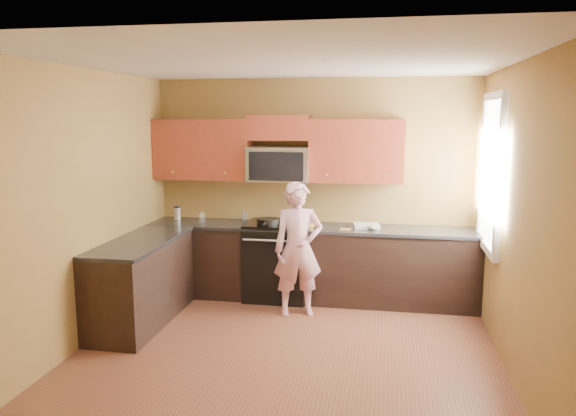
% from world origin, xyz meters
% --- Properties ---
extents(floor, '(4.00, 4.00, 0.00)m').
position_xyz_m(floor, '(0.00, 0.00, 0.00)').
color(floor, brown).
rests_on(floor, ground).
extents(ceiling, '(4.00, 4.00, 0.00)m').
position_xyz_m(ceiling, '(0.00, 0.00, 2.70)').
color(ceiling, white).
rests_on(ceiling, ground).
extents(wall_back, '(4.00, 0.00, 4.00)m').
position_xyz_m(wall_back, '(0.00, 2.00, 1.35)').
color(wall_back, brown).
rests_on(wall_back, ground).
extents(wall_front, '(4.00, 0.00, 4.00)m').
position_xyz_m(wall_front, '(0.00, -2.00, 1.35)').
color(wall_front, brown).
rests_on(wall_front, ground).
extents(wall_left, '(0.00, 4.00, 4.00)m').
position_xyz_m(wall_left, '(-2.00, 0.00, 1.35)').
color(wall_left, brown).
rests_on(wall_left, ground).
extents(wall_right, '(0.00, 4.00, 4.00)m').
position_xyz_m(wall_right, '(2.00, 0.00, 1.35)').
color(wall_right, brown).
rests_on(wall_right, ground).
extents(cabinet_back_run, '(4.00, 0.60, 0.88)m').
position_xyz_m(cabinet_back_run, '(0.00, 1.70, 0.44)').
color(cabinet_back_run, black).
rests_on(cabinet_back_run, floor).
extents(cabinet_left_run, '(0.60, 1.60, 0.88)m').
position_xyz_m(cabinet_left_run, '(-1.70, 0.60, 0.44)').
color(cabinet_left_run, black).
rests_on(cabinet_left_run, floor).
extents(countertop_back, '(4.00, 0.62, 0.04)m').
position_xyz_m(countertop_back, '(0.00, 1.69, 0.90)').
color(countertop_back, black).
rests_on(countertop_back, cabinet_back_run).
extents(countertop_left, '(0.62, 1.60, 0.04)m').
position_xyz_m(countertop_left, '(-1.69, 0.60, 0.90)').
color(countertop_left, black).
rests_on(countertop_left, cabinet_left_run).
extents(stove, '(0.76, 0.65, 0.95)m').
position_xyz_m(stove, '(-0.40, 1.68, 0.47)').
color(stove, black).
rests_on(stove, floor).
extents(microwave, '(0.76, 0.40, 0.42)m').
position_xyz_m(microwave, '(-0.40, 1.80, 1.45)').
color(microwave, silver).
rests_on(microwave, wall_back).
extents(upper_cab_left, '(1.22, 0.33, 0.75)m').
position_xyz_m(upper_cab_left, '(-1.39, 1.83, 1.45)').
color(upper_cab_left, maroon).
rests_on(upper_cab_left, wall_back).
extents(upper_cab_right, '(1.12, 0.33, 0.75)m').
position_xyz_m(upper_cab_right, '(0.54, 1.83, 1.45)').
color(upper_cab_right, maroon).
rests_on(upper_cab_right, wall_back).
extents(upper_cab_over_mw, '(0.76, 0.33, 0.30)m').
position_xyz_m(upper_cab_over_mw, '(-0.40, 1.83, 2.10)').
color(upper_cab_over_mw, maroon).
rests_on(upper_cab_over_mw, wall_back).
extents(window, '(0.06, 1.06, 1.66)m').
position_xyz_m(window, '(1.98, 1.20, 1.65)').
color(window, white).
rests_on(window, wall_right).
extents(woman, '(0.64, 0.51, 1.52)m').
position_xyz_m(woman, '(-0.06, 1.15, 0.76)').
color(woman, pink).
rests_on(woman, floor).
extents(frying_pan, '(0.28, 0.48, 0.06)m').
position_xyz_m(frying_pan, '(-0.50, 1.62, 0.95)').
color(frying_pan, black).
rests_on(frying_pan, stove).
extents(butter_tub, '(0.15, 0.15, 0.10)m').
position_xyz_m(butter_tub, '(-0.01, 1.66, 0.92)').
color(butter_tub, gold).
rests_on(butter_tub, countertop_back).
extents(toast_slice, '(0.12, 0.12, 0.01)m').
position_xyz_m(toast_slice, '(0.44, 1.52, 0.93)').
color(toast_slice, '#B27F47').
rests_on(toast_slice, countertop_back).
extents(napkin_a, '(0.14, 0.15, 0.06)m').
position_xyz_m(napkin_a, '(-0.27, 1.55, 0.95)').
color(napkin_a, silver).
rests_on(napkin_a, countertop_back).
extents(napkin_b, '(0.14, 0.15, 0.07)m').
position_xyz_m(napkin_b, '(0.76, 1.60, 0.95)').
color(napkin_b, silver).
rests_on(napkin_b, countertop_back).
extents(dish_towel, '(0.33, 0.28, 0.05)m').
position_xyz_m(dish_towel, '(0.68, 1.70, 0.95)').
color(dish_towel, silver).
rests_on(dish_towel, countertop_back).
extents(travel_mug, '(0.10, 0.10, 0.18)m').
position_xyz_m(travel_mug, '(-1.74, 1.81, 0.92)').
color(travel_mug, silver).
rests_on(travel_mug, countertop_back).
extents(glass_a, '(0.07, 0.07, 0.12)m').
position_xyz_m(glass_a, '(-1.37, 1.70, 0.98)').
color(glass_a, silver).
rests_on(glass_a, countertop_back).
extents(glass_c, '(0.09, 0.09, 0.12)m').
position_xyz_m(glass_c, '(-0.87, 1.90, 0.98)').
color(glass_c, silver).
rests_on(glass_c, countertop_back).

